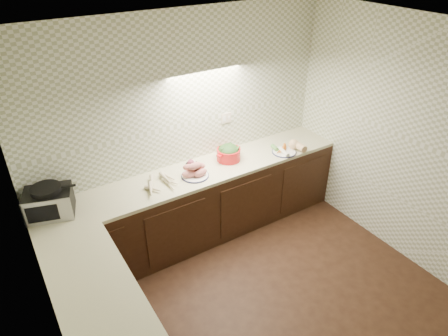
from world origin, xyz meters
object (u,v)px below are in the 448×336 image
toaster_oven (49,202)px  sweet_potato_plate (195,171)px  veg_plate (289,147)px  parsnip_pile (158,183)px  onion_bowl (192,165)px  dutch_oven (229,153)px

toaster_oven → sweet_potato_plate: size_ratio=1.59×
sweet_potato_plate → veg_plate: size_ratio=0.83×
parsnip_pile → veg_plate: bearing=-4.8°
sweet_potato_plate → veg_plate: (1.25, -0.11, -0.01)m
parsnip_pile → onion_bowl: 0.50m
onion_bowl → dutch_oven: dutch_oven is taller
dutch_oven → veg_plate: bearing=-29.9°
onion_bowl → veg_plate: 1.22m
toaster_oven → veg_plate: bearing=11.9°
toaster_oven → parsnip_pile: bearing=11.7°
sweet_potato_plate → veg_plate: sweet_potato_plate is taller
sweet_potato_plate → veg_plate: bearing=-4.8°
onion_bowl → veg_plate: (1.19, -0.28, 0.01)m
sweet_potato_plate → onion_bowl: sweet_potato_plate is taller
dutch_oven → veg_plate: size_ratio=0.92×
toaster_oven → dutch_oven: bearing=16.1°
toaster_oven → onion_bowl: 1.54m
parsnip_pile → onion_bowl: bearing=16.1°
veg_plate → dutch_oven: bearing=164.0°
veg_plate → toaster_oven: bearing=175.1°
sweet_potato_plate → onion_bowl: size_ratio=2.16×
toaster_oven → sweet_potato_plate: 1.49m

